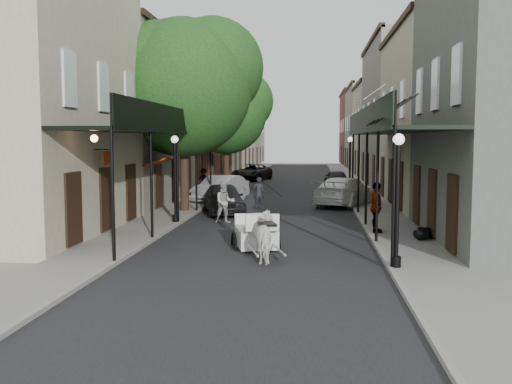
% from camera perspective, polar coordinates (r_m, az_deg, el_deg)
% --- Properties ---
extents(ground, '(140.00, 140.00, 0.00)m').
position_cam_1_polar(ground, '(18.40, 0.06, -6.22)').
color(ground, gray).
rests_on(ground, ground).
extents(road, '(8.00, 90.00, 0.01)m').
position_cam_1_polar(road, '(38.16, 2.98, -0.23)').
color(road, black).
rests_on(road, ground).
extents(sidewalk_left, '(2.20, 90.00, 0.12)m').
position_cam_1_polar(sidewalk_left, '(38.71, -4.44, -0.08)').
color(sidewalk_left, gray).
rests_on(sidewalk_left, ground).
extents(sidewalk_right, '(2.20, 90.00, 0.12)m').
position_cam_1_polar(sidewalk_right, '(38.25, 10.48, -0.22)').
color(sidewalk_right, gray).
rests_on(sidewalk_right, ground).
extents(building_row_left, '(5.00, 80.00, 10.50)m').
position_cam_1_polar(building_row_left, '(49.07, -6.60, 7.10)').
color(building_row_left, '#BBB295').
rests_on(building_row_left, ground).
extents(building_row_right, '(5.00, 80.00, 10.50)m').
position_cam_1_polar(building_row_right, '(48.46, 13.86, 7.00)').
color(building_row_right, gray).
rests_on(building_row_right, ground).
extents(gallery_left, '(2.20, 18.05, 4.88)m').
position_cam_1_polar(gallery_left, '(25.77, -9.12, 6.07)').
color(gallery_left, black).
rests_on(gallery_left, sidewalk_left).
extents(gallery_right, '(2.20, 18.05, 4.88)m').
position_cam_1_polar(gallery_right, '(25.11, 12.66, 6.03)').
color(gallery_right, black).
rests_on(gallery_right, sidewalk_right).
extents(tree_near, '(7.31, 6.80, 9.63)m').
position_cam_1_polar(tree_near, '(28.88, -6.40, 10.86)').
color(tree_near, '#382619').
rests_on(tree_near, sidewalk_left).
extents(tree_far, '(6.45, 6.00, 8.61)m').
position_cam_1_polar(tree_far, '(42.60, -2.49, 8.20)').
color(tree_far, '#382619').
rests_on(tree_far, sidewalk_left).
extents(lamppost_right_near, '(0.32, 0.32, 3.71)m').
position_cam_1_polar(lamppost_right_near, '(16.20, 13.95, -0.61)').
color(lamppost_right_near, black).
rests_on(lamppost_right_near, sidewalk_right).
extents(lamppost_left, '(0.32, 0.32, 3.71)m').
position_cam_1_polar(lamppost_left, '(24.70, -8.08, 1.47)').
color(lamppost_left, black).
rests_on(lamppost_left, sidewalk_left).
extents(lamppost_right_far, '(0.32, 0.32, 3.71)m').
position_cam_1_polar(lamppost_right_far, '(36.06, 9.37, 2.64)').
color(lamppost_right_far, black).
rests_on(lamppost_right_far, sidewalk_right).
extents(horse, '(1.23, 1.90, 1.48)m').
position_cam_1_polar(horse, '(17.25, 1.13, -4.50)').
color(horse, white).
rests_on(horse, ground).
extents(carriage, '(1.87, 2.42, 2.47)m').
position_cam_1_polar(carriage, '(19.45, -0.15, -2.73)').
color(carriage, black).
rests_on(carriage, ground).
extents(pedestrian_walking, '(1.08, 0.96, 1.84)m').
position_cam_1_polar(pedestrian_walking, '(25.02, -3.14, -1.02)').
color(pedestrian_walking, '#A3A29A').
rests_on(pedestrian_walking, ground).
extents(pedestrian_sidewalk_left, '(1.09, 0.80, 1.51)m').
position_cam_1_polar(pedestrian_sidewalk_left, '(40.06, -5.25, 1.27)').
color(pedestrian_sidewalk_left, gray).
rests_on(pedestrian_sidewalk_left, sidewalk_left).
extents(pedestrian_sidewalk_right, '(0.49, 1.14, 1.94)m').
position_cam_1_polar(pedestrian_sidewalk_right, '(22.20, 11.94, -1.50)').
color(pedestrian_sidewalk_right, gray).
rests_on(pedestrian_sidewalk_right, sidewalk_right).
extents(car_left_near, '(2.90, 4.76, 1.51)m').
position_cam_1_polar(car_left_near, '(28.28, -3.25, -0.63)').
color(car_left_near, black).
rests_on(car_left_near, ground).
extents(car_left_mid, '(3.01, 4.98, 1.55)m').
position_cam_1_polar(car_left_mid, '(33.57, -3.56, 0.33)').
color(car_left_mid, '#A4A3A9').
rests_on(car_left_mid, ground).
extents(car_left_far, '(3.59, 5.73, 1.48)m').
position_cam_1_polar(car_left_far, '(51.01, -0.40, 1.99)').
color(car_left_far, black).
rests_on(car_left_far, ground).
extents(car_right_near, '(4.17, 5.87, 1.58)m').
position_cam_1_polar(car_right_near, '(31.95, 8.93, 0.05)').
color(car_right_near, white).
rests_on(car_right_near, ground).
extents(car_right_far, '(1.88, 4.09, 1.36)m').
position_cam_1_polar(car_right_far, '(44.42, 8.01, 1.37)').
color(car_right_far, black).
rests_on(car_right_far, ground).
extents(trash_bags, '(0.83, 0.98, 0.48)m').
position_cam_1_polar(trash_bags, '(21.17, 16.40, -3.97)').
color(trash_bags, black).
rests_on(trash_bags, sidewalk_right).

